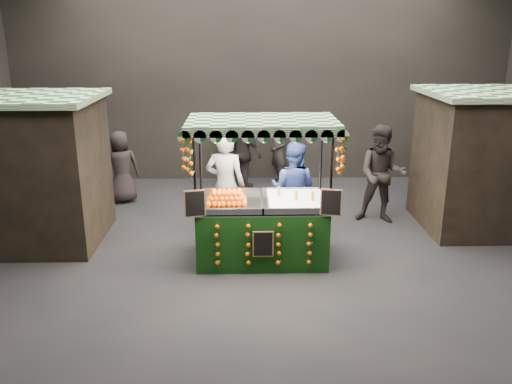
{
  "coord_description": "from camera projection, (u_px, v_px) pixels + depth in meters",
  "views": [
    {
      "loc": [
        -0.44,
        -7.97,
        3.67
      ],
      "look_at": [
        -0.23,
        0.41,
        1.06
      ],
      "focal_mm": 36.99,
      "sensor_mm": 36.0,
      "label": 1
    }
  ],
  "objects": [
    {
      "name": "juice_stall",
      "position": [
        262.0,
        218.0,
        8.52
      ],
      "size": [
        2.41,
        1.42,
        2.33
      ],
      "color": "#0C330B",
      "rests_on": "ground"
    },
    {
      "name": "shopper_1",
      "position": [
        382.0,
        174.0,
        10.2
      ],
      "size": [
        1.11,
        0.97,
        1.92
      ],
      "rotation": [
        0.0,
        0.0,
        -0.29
      ],
      "color": "black",
      "rests_on": "ground"
    },
    {
      "name": "shopper_5",
      "position": [
        449.0,
        161.0,
        11.74
      ],
      "size": [
        1.52,
        1.34,
        1.67
      ],
      "rotation": [
        0.0,
        0.0,
        2.48
      ],
      "color": "black",
      "rests_on": "ground"
    },
    {
      "name": "shopper_3",
      "position": [
        234.0,
        151.0,
        12.53
      ],
      "size": [
        1.22,
        1.3,
        1.76
      ],
      "rotation": [
        0.0,
        0.0,
        0.89
      ],
      "color": "black",
      "rests_on": "ground"
    },
    {
      "name": "shopper_6",
      "position": [
        279.0,
        152.0,
        12.88
      ],
      "size": [
        0.59,
        0.67,
        1.54
      ],
      "rotation": [
        0.0,
        0.0,
        -1.08
      ],
      "color": "#2C2623",
      "rests_on": "ground"
    },
    {
      "name": "vendor_blue",
      "position": [
        293.0,
        189.0,
        9.55
      ],
      "size": [
        1.04,
        0.93,
        1.75
      ],
      "rotation": [
        0.0,
        0.0,
        2.76
      ],
      "color": "navy",
      "rests_on": "ground"
    },
    {
      "name": "shopper_0",
      "position": [
        57.0,
        164.0,
        11.45
      ],
      "size": [
        0.71,
        0.57,
        1.7
      ],
      "rotation": [
        0.0,
        0.0,
        0.31
      ],
      "color": "black",
      "rests_on": "ground"
    },
    {
      "name": "shopper_7",
      "position": [
        454.0,
        172.0,
        10.89
      ],
      "size": [
        1.5,
        1.33,
        1.65
      ],
      "rotation": [
        0.0,
        0.0,
        -0.67
      ],
      "color": "#2C2723",
      "rests_on": "ground"
    },
    {
      "name": "market_hall",
      "position": [
        273.0,
        49.0,
        7.7
      ],
      "size": [
        12.1,
        10.1,
        5.05
      ],
      "color": "black",
      "rests_on": "ground"
    },
    {
      "name": "ground",
      "position": [
        271.0,
        260.0,
        8.71
      ],
      "size": [
        12.0,
        12.0,
        0.0
      ],
      "primitive_type": "plane",
      "color": "black",
      "rests_on": "ground"
    },
    {
      "name": "vendor_grey",
      "position": [
        225.0,
        185.0,
        9.44
      ],
      "size": [
        0.78,
        0.58,
        1.95
      ],
      "rotation": [
        0.0,
        0.0,
        2.97
      ],
      "color": "gray",
      "rests_on": "ground"
    },
    {
      "name": "shopper_2",
      "position": [
        243.0,
        154.0,
        12.41
      ],
      "size": [
        1.03,
        0.91,
        1.68
      ],
      "rotation": [
        0.0,
        0.0,
        2.5
      ],
      "color": "black",
      "rests_on": "ground"
    },
    {
      "name": "neighbour_stall_right",
      "position": [
        502.0,
        160.0,
        9.86
      ],
      "size": [
        3.0,
        2.2,
        2.6
      ],
      "color": "black",
      "rests_on": "ground"
    },
    {
      "name": "neighbour_stall_left",
      "position": [
        16.0,
        170.0,
        9.17
      ],
      "size": [
        3.0,
        2.2,
        2.6
      ],
      "color": "black",
      "rests_on": "ground"
    },
    {
      "name": "shopper_4",
      "position": [
        121.0,
        167.0,
        11.43
      ],
      "size": [
        0.9,
        0.74,
        1.57
      ],
      "rotation": [
        0.0,
        0.0,
        3.5
      ],
      "color": "#282221",
      "rests_on": "ground"
    }
  ]
}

